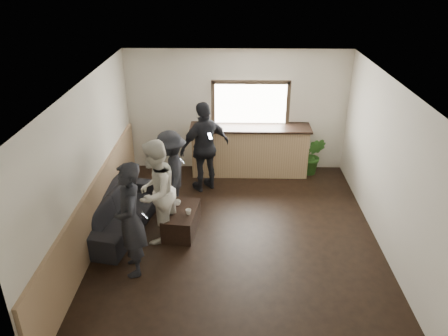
{
  "coord_description": "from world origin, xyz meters",
  "views": [
    {
      "loc": [
        -0.1,
        -6.5,
        4.56
      ],
      "look_at": [
        -0.24,
        0.4,
        1.22
      ],
      "focal_mm": 35.0,
      "sensor_mm": 36.0,
      "label": 1
    }
  ],
  "objects_px": {
    "person_b": "(155,192)",
    "person_d": "(205,147)",
    "coffee_table": "(182,220)",
    "potted_plant": "(313,156)",
    "person_a": "(130,220)",
    "sofa": "(121,212)",
    "cup_a": "(177,203)",
    "bar_counter": "(250,147)",
    "person_c": "(171,173)",
    "cup_b": "(188,212)"
  },
  "relations": [
    {
      "from": "cup_a",
      "to": "person_d",
      "type": "distance_m",
      "value": 1.61
    },
    {
      "from": "sofa",
      "to": "person_d",
      "type": "xyz_separation_m",
      "value": [
        1.48,
        1.54,
        0.65
      ]
    },
    {
      "from": "person_a",
      "to": "sofa",
      "type": "bearing_deg",
      "value": -173.28
    },
    {
      "from": "potted_plant",
      "to": "person_d",
      "type": "bearing_deg",
      "value": -162.79
    },
    {
      "from": "coffee_table",
      "to": "potted_plant",
      "type": "xyz_separation_m",
      "value": [
        2.77,
        2.4,
        0.25
      ]
    },
    {
      "from": "cup_a",
      "to": "cup_b",
      "type": "bearing_deg",
      "value": -52.87
    },
    {
      "from": "bar_counter",
      "to": "coffee_table",
      "type": "relative_size",
      "value": 2.79
    },
    {
      "from": "cup_b",
      "to": "person_b",
      "type": "relative_size",
      "value": 0.06
    },
    {
      "from": "sofa",
      "to": "person_d",
      "type": "height_order",
      "value": "person_d"
    },
    {
      "from": "bar_counter",
      "to": "person_c",
      "type": "xyz_separation_m",
      "value": [
        -1.57,
        -1.76,
        0.2
      ]
    },
    {
      "from": "cup_b",
      "to": "coffee_table",
      "type": "bearing_deg",
      "value": 137.93
    },
    {
      "from": "potted_plant",
      "to": "person_c",
      "type": "bearing_deg",
      "value": -150.43
    },
    {
      "from": "sofa",
      "to": "cup_a",
      "type": "xyz_separation_m",
      "value": [
        1.04,
        0.08,
        0.15
      ]
    },
    {
      "from": "person_b",
      "to": "person_d",
      "type": "bearing_deg",
      "value": 174.46
    },
    {
      "from": "cup_a",
      "to": "person_b",
      "type": "distance_m",
      "value": 0.69
    },
    {
      "from": "coffee_table",
      "to": "person_b",
      "type": "bearing_deg",
      "value": -148.43
    },
    {
      "from": "sofa",
      "to": "person_a",
      "type": "xyz_separation_m",
      "value": [
        0.5,
        -1.24,
        0.62
      ]
    },
    {
      "from": "person_b",
      "to": "person_d",
      "type": "distance_m",
      "value": 2.03
    },
    {
      "from": "person_a",
      "to": "person_d",
      "type": "distance_m",
      "value": 2.95
    },
    {
      "from": "cup_a",
      "to": "person_b",
      "type": "relative_size",
      "value": 0.07
    },
    {
      "from": "cup_b",
      "to": "sofa",
      "type": "bearing_deg",
      "value": 169.61
    },
    {
      "from": "coffee_table",
      "to": "bar_counter",
      "type": "bearing_deg",
      "value": 61.69
    },
    {
      "from": "bar_counter",
      "to": "coffee_table",
      "type": "bearing_deg",
      "value": -118.31
    },
    {
      "from": "bar_counter",
      "to": "person_b",
      "type": "relative_size",
      "value": 1.44
    },
    {
      "from": "coffee_table",
      "to": "person_c",
      "type": "relative_size",
      "value": 0.57
    },
    {
      "from": "cup_b",
      "to": "person_d",
      "type": "relative_size",
      "value": 0.05
    },
    {
      "from": "person_a",
      "to": "person_d",
      "type": "height_order",
      "value": "person_d"
    },
    {
      "from": "coffee_table",
      "to": "person_a",
      "type": "height_order",
      "value": "person_a"
    },
    {
      "from": "coffee_table",
      "to": "potted_plant",
      "type": "bearing_deg",
      "value": 40.87
    },
    {
      "from": "potted_plant",
      "to": "coffee_table",
      "type": "bearing_deg",
      "value": -139.13
    },
    {
      "from": "potted_plant",
      "to": "person_a",
      "type": "height_order",
      "value": "person_a"
    },
    {
      "from": "person_b",
      "to": "cup_a",
      "type": "bearing_deg",
      "value": 160.04
    },
    {
      "from": "person_a",
      "to": "person_c",
      "type": "relative_size",
      "value": 1.12
    },
    {
      "from": "bar_counter",
      "to": "person_d",
      "type": "distance_m",
      "value": 1.3
    },
    {
      "from": "coffee_table",
      "to": "potted_plant",
      "type": "height_order",
      "value": "potted_plant"
    },
    {
      "from": "person_b",
      "to": "person_d",
      "type": "relative_size",
      "value": 0.96
    },
    {
      "from": "coffee_table",
      "to": "sofa",
      "type": "bearing_deg",
      "value": 174.81
    },
    {
      "from": "person_a",
      "to": "coffee_table",
      "type": "bearing_deg",
      "value": 135.66
    },
    {
      "from": "bar_counter",
      "to": "cup_b",
      "type": "relative_size",
      "value": 25.95
    },
    {
      "from": "person_c",
      "to": "person_d",
      "type": "relative_size",
      "value": 0.86
    },
    {
      "from": "sofa",
      "to": "potted_plant",
      "type": "height_order",
      "value": "potted_plant"
    },
    {
      "from": "potted_plant",
      "to": "person_d",
      "type": "distance_m",
      "value": 2.59
    },
    {
      "from": "cup_a",
      "to": "person_b",
      "type": "height_order",
      "value": "person_b"
    },
    {
      "from": "sofa",
      "to": "cup_a",
      "type": "bearing_deg",
      "value": -73.87
    },
    {
      "from": "bar_counter",
      "to": "potted_plant",
      "type": "distance_m",
      "value": 1.47
    },
    {
      "from": "person_b",
      "to": "person_c",
      "type": "relative_size",
      "value": 1.11
    },
    {
      "from": "person_b",
      "to": "person_c",
      "type": "height_order",
      "value": "person_b"
    },
    {
      "from": "person_c",
      "to": "person_d",
      "type": "bearing_deg",
      "value": 137.71
    },
    {
      "from": "cup_a",
      "to": "person_c",
      "type": "distance_m",
      "value": 0.64
    },
    {
      "from": "bar_counter",
      "to": "cup_a",
      "type": "xyz_separation_m",
      "value": [
        -1.41,
        -2.27,
        -0.16
      ]
    }
  ]
}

